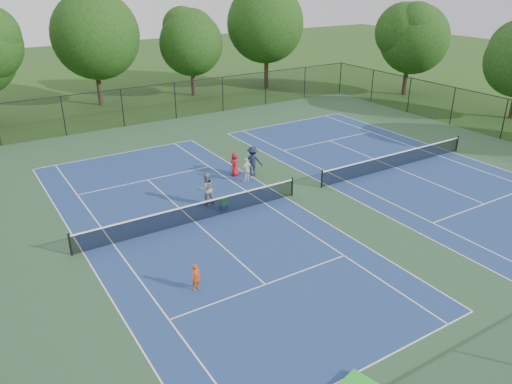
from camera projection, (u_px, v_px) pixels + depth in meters
ground at (307, 191)px, 28.16m from camera, size 140.00×140.00×0.00m
court_pad at (307, 191)px, 28.15m from camera, size 36.00×36.00×0.01m
tennis_court_left at (195, 220)px, 24.71m from camera, size 12.00×23.83×1.07m
tennis_court_right at (395, 166)px, 31.53m from camera, size 12.00×23.83×1.07m
perimeter_fence at (308, 165)px, 27.50m from camera, size 36.08×36.08×3.02m
tree_back_b at (92, 31)px, 43.62m from camera, size 7.60×7.60×10.03m
tree_back_c at (191, 38)px, 47.68m from camera, size 6.00×6.00×8.40m
tree_back_d at (267, 20)px, 50.26m from camera, size 7.80×7.80×10.37m
tree_side_e at (411, 34)px, 47.82m from camera, size 6.60×6.60×8.87m
child_player at (196, 277)px, 19.29m from camera, size 0.47×0.37×1.13m
instructor at (206, 189)px, 26.27m from camera, size 0.92×0.75×1.80m
bystander_a at (246, 170)px, 29.19m from camera, size 0.93×0.55×1.49m
bystander_b at (253, 161)px, 30.02m from camera, size 1.36×1.25×1.84m
bystander_c at (235, 164)px, 30.06m from camera, size 0.86×0.76×1.47m
ball_crate at (224, 207)px, 25.95m from camera, size 0.43×0.35×0.28m
ball_hopper at (223, 201)px, 25.81m from camera, size 0.39×0.35×0.40m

